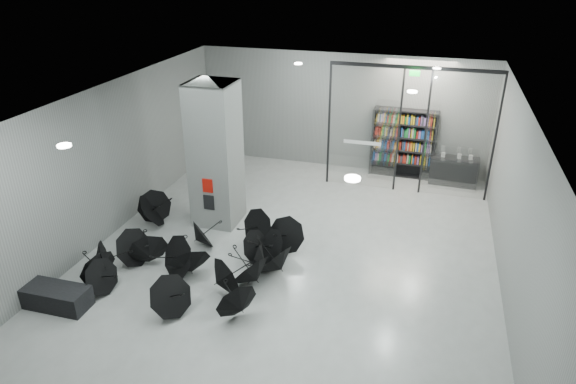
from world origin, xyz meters
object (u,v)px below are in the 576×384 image
(bookshelf, at_px, (403,143))
(shop_counter, at_px, (454,171))
(column, at_px, (215,155))
(bench, at_px, (56,297))
(umbrella_cluster, at_px, (200,258))

(bookshelf, relative_size, shop_counter, 1.53)
(column, bearing_deg, bookshelf, 45.21)
(column, bearing_deg, bench, -111.54)
(column, distance_m, shop_counter, 8.01)
(column, distance_m, bookshelf, 6.75)
(bench, relative_size, bookshelf, 0.63)
(bench, distance_m, bookshelf, 11.48)
(shop_counter, bearing_deg, bookshelf, 174.05)
(bench, xyz_separation_m, bookshelf, (6.55, 9.39, 0.93))
(shop_counter, bearing_deg, bench, -130.01)
(bench, height_order, shop_counter, shop_counter)
(bench, bearing_deg, umbrella_cluster, 42.00)
(column, bearing_deg, shop_counter, 34.99)
(column, xyz_separation_m, umbrella_cluster, (0.55, -2.45, -1.70))
(umbrella_cluster, bearing_deg, bookshelf, 59.92)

